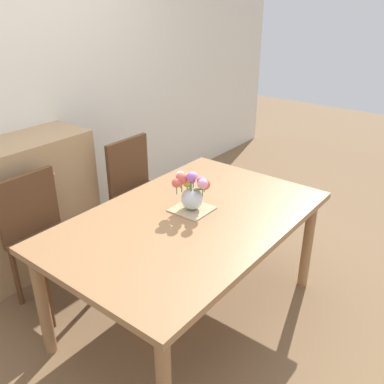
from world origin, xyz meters
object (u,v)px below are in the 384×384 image
object	(u,v)px
dining_table	(189,229)
flower_vase	(192,190)
chair_right	(139,187)
dresser	(2,215)
chair_left	(42,232)

from	to	relation	value
dining_table	flower_vase	distance (m)	0.23
dining_table	chair_right	size ratio (longest dim) A/B	1.86
dining_table	dresser	distance (m)	1.42
dining_table	dresser	size ratio (longest dim) A/B	1.19
dresser	flower_vase	xyz separation A→B (m)	(0.55, -1.28, 0.37)
dresser	chair_left	bearing A→B (deg)	-87.63
chair_left	chair_right	distance (m)	0.90
chair_left	flower_vase	size ratio (longest dim) A/B	3.59
dresser	flower_vase	distance (m)	1.45
chair_right	dresser	world-z (taller)	dresser
chair_right	flower_vase	world-z (taller)	flower_vase
dresser	chair_right	bearing A→B (deg)	-26.23
chair_right	flower_vase	size ratio (longest dim) A/B	3.59
chair_left	dresser	size ratio (longest dim) A/B	0.64
chair_left	dresser	bearing A→B (deg)	-87.63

